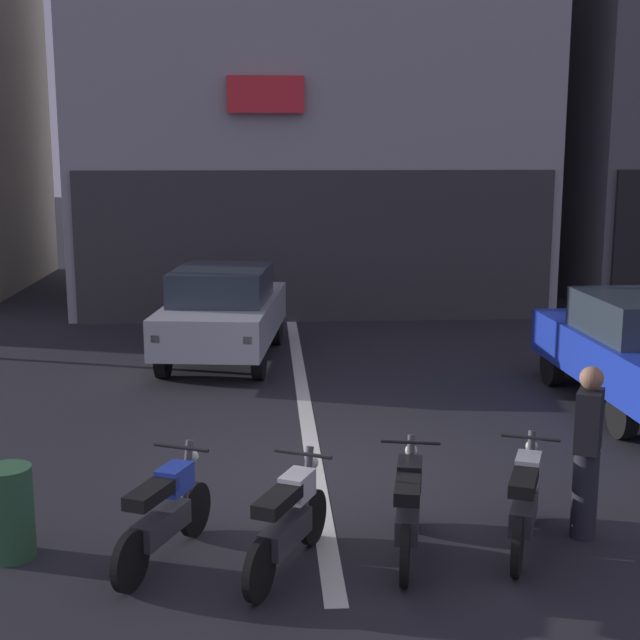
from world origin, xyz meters
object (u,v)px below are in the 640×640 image
at_px(motorcycle_silver_row_right_mid, 525,500).
at_px(car_blue_parked_kerbside, 640,348).
at_px(person_by_motorcycles, 587,451).
at_px(motorcycle_black_row_centre, 408,506).
at_px(motorcycle_blue_row_leftmost, 165,512).
at_px(trash_bin, 9,512).
at_px(car_silver_crossing_near, 223,311).
at_px(motorcycle_white_row_left_mid, 289,520).

bearing_deg(motorcycle_silver_row_right_mid, car_blue_parked_kerbside, 56.07).
bearing_deg(person_by_motorcycles, motorcycle_black_row_centre, -171.63).
distance_m(motorcycle_blue_row_leftmost, trash_bin, 1.42).
xyz_separation_m(car_silver_crossing_near, person_by_motorcycles, (3.73, -7.42, -0.03)).
height_order(motorcycle_blue_row_leftmost, motorcycle_silver_row_right_mid, same).
relative_size(car_silver_crossing_near, car_blue_parked_kerbside, 1.03).
bearing_deg(car_silver_crossing_near, motorcycle_white_row_left_mid, -83.41).
bearing_deg(motorcycle_blue_row_leftmost, motorcycle_white_row_left_mid, -12.29).
xyz_separation_m(car_blue_parked_kerbside, motorcycle_silver_row_right_mid, (-2.89, -4.30, -0.43)).
xyz_separation_m(motorcycle_white_row_left_mid, motorcycle_silver_row_right_mid, (2.18, 0.31, 0.00)).
bearing_deg(motorcycle_blue_row_leftmost, trash_bin, 173.59).
relative_size(motorcycle_blue_row_leftmost, motorcycle_black_row_centre, 0.95).
bearing_deg(trash_bin, motorcycle_black_row_centre, -2.56).
bearing_deg(trash_bin, car_silver_crossing_near, 78.08).
bearing_deg(motorcycle_silver_row_right_mid, car_silver_crossing_near, 112.19).
xyz_separation_m(car_silver_crossing_near, trash_bin, (-1.59, -7.51, -0.46)).
height_order(motorcycle_blue_row_leftmost, person_by_motorcycles, person_by_motorcycles).
bearing_deg(motorcycle_white_row_left_mid, motorcycle_silver_row_right_mid, 8.15).
bearing_deg(motorcycle_blue_row_leftmost, person_by_motorcycles, 3.67).
relative_size(person_by_motorcycles, trash_bin, 1.96).
relative_size(motorcycle_blue_row_leftmost, trash_bin, 1.84).
distance_m(motorcycle_blue_row_leftmost, motorcycle_silver_row_right_mid, 3.28).
distance_m(car_silver_crossing_near, trash_bin, 7.69).
bearing_deg(car_blue_parked_kerbside, car_silver_crossing_near, 151.21).
bearing_deg(person_by_motorcycles, motorcycle_silver_row_right_mid, -164.29).
bearing_deg(motorcycle_white_row_left_mid, car_silver_crossing_near, 96.59).
height_order(motorcycle_black_row_centre, motorcycle_silver_row_right_mid, same).
bearing_deg(person_by_motorcycles, motorcycle_blue_row_leftmost, -176.33).
relative_size(car_silver_crossing_near, motorcycle_black_row_centre, 2.59).
relative_size(car_silver_crossing_near, motorcycle_blue_row_leftmost, 2.74).
height_order(car_silver_crossing_near, car_blue_parked_kerbside, same).
bearing_deg(car_silver_crossing_near, motorcycle_black_row_centre, -75.37).
bearing_deg(car_blue_parked_kerbside, motorcycle_blue_row_leftmost, -144.66).
distance_m(motorcycle_white_row_left_mid, motorcycle_silver_row_right_mid, 2.21).
xyz_separation_m(motorcycle_blue_row_leftmost, trash_bin, (-1.41, 0.16, -0.03)).
bearing_deg(car_silver_crossing_near, trash_bin, -101.92).
distance_m(car_blue_parked_kerbside, motorcycle_black_row_centre, 5.94).
distance_m(car_blue_parked_kerbside, motorcycle_white_row_left_mid, 6.88).
height_order(motorcycle_silver_row_right_mid, person_by_motorcycles, person_by_motorcycles).
relative_size(car_blue_parked_kerbside, motorcycle_white_row_left_mid, 2.69).
relative_size(car_blue_parked_kerbside, motorcycle_silver_row_right_mid, 2.63).
relative_size(car_blue_parked_kerbside, person_by_motorcycles, 2.48).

